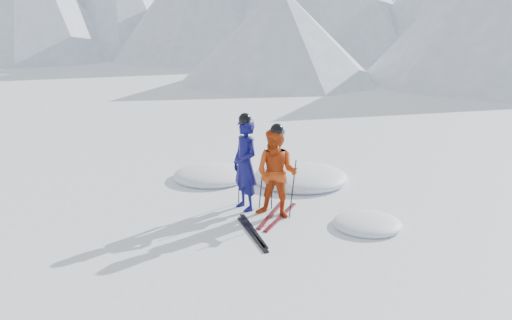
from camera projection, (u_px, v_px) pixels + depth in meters
The scene contains 12 objects.
ground at pixel (292, 233), 10.30m from camera, with size 160.00×160.00×0.00m, color white.
skier_blue at pixel (245, 164), 11.29m from camera, with size 0.72×0.47×1.96m, color #0E0E54.
skier_red at pixel (276, 173), 10.89m from camera, with size 0.89×0.69×1.83m, color #BC3C0F.
pole_blue_left at pixel (239, 175), 11.67m from camera, with size 0.02×0.02×1.31m, color black.
pole_blue_right at pixel (262, 179), 11.41m from camera, with size 0.02×0.02×1.31m, color black.
pole_red_left at pixel (272, 182), 11.34m from camera, with size 0.02×0.02×1.22m, color black.
pole_red_right at pixel (293, 189), 10.90m from camera, with size 0.02×0.02×1.22m, color black.
ski_worn_left at pixel (271, 214), 11.20m from camera, with size 0.09×1.70×0.03m, color black.
ski_worn_right at pixel (281, 217), 11.05m from camera, with size 0.09×1.70×0.03m, color black.
ski_loose_a at pixel (253, 230), 10.37m from camera, with size 0.09×1.70×0.03m, color black.
ski_loose_b at pixel (252, 234), 10.20m from camera, with size 0.09×1.70×0.03m, color black.
snow_lumps at pixel (278, 185), 13.17m from camera, with size 6.17×3.40×0.51m.
Camera 1 is at (5.58, -7.80, 4.06)m, focal length 38.00 mm.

